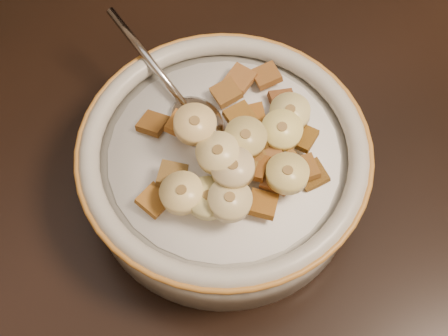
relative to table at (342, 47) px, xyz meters
name	(u,v)px	position (x,y,z in m)	size (l,w,h in m)	color
floor	(280,291)	(0.00, 0.00, -0.78)	(4.00, 4.50, 0.10)	#422816
table	(342,47)	(0.00, 0.00, 0.00)	(1.40, 0.90, 0.04)	black
cereal_bowl	(224,171)	(-0.18, -0.09, 0.05)	(0.22, 0.22, 0.05)	#B0AC97
milk	(224,154)	(-0.18, -0.09, 0.07)	(0.18, 0.18, 0.00)	white
spoon	(197,121)	(-0.19, -0.05, 0.08)	(0.04, 0.05, 0.01)	#B9B9B9
cereal_square_0	(240,117)	(-0.16, -0.08, 0.09)	(0.02, 0.02, 0.01)	#8D5D1C
cereal_square_1	(250,142)	(-0.17, -0.10, 0.09)	(0.02, 0.02, 0.01)	brown
cereal_square_2	(275,173)	(-0.16, -0.13, 0.08)	(0.02, 0.02, 0.01)	olive
cereal_square_3	(226,93)	(-0.16, -0.05, 0.08)	(0.02, 0.02, 0.01)	#976423
cereal_square_4	(270,160)	(-0.16, -0.12, 0.09)	(0.02, 0.02, 0.01)	brown
cereal_square_5	(263,204)	(-0.18, -0.14, 0.08)	(0.02, 0.02, 0.01)	brown
cereal_square_6	(303,169)	(-0.14, -0.13, 0.08)	(0.02, 0.02, 0.01)	brown
cereal_square_7	(255,165)	(-0.17, -0.12, 0.09)	(0.02, 0.02, 0.01)	brown
cereal_square_8	(266,76)	(-0.12, -0.05, 0.08)	(0.02, 0.02, 0.01)	brown
cereal_square_9	(254,167)	(-0.17, -0.12, 0.09)	(0.02, 0.02, 0.01)	brown
cereal_square_10	(312,175)	(-0.13, -0.14, 0.08)	(0.02, 0.02, 0.01)	brown
cereal_square_11	(154,200)	(-0.25, -0.10, 0.08)	(0.02, 0.02, 0.01)	#905419
cereal_square_12	(240,78)	(-0.14, -0.04, 0.08)	(0.02, 0.02, 0.01)	olive
cereal_square_13	(182,125)	(-0.20, -0.06, 0.09)	(0.02, 0.02, 0.01)	#95581F
cereal_square_14	(276,179)	(-0.16, -0.13, 0.09)	(0.02, 0.02, 0.01)	brown
cereal_square_15	(302,137)	(-0.13, -0.11, 0.08)	(0.02, 0.02, 0.01)	brown
cereal_square_16	(290,167)	(-0.15, -0.13, 0.08)	(0.02, 0.02, 0.01)	brown
cereal_square_17	(153,124)	(-0.22, -0.04, 0.08)	(0.02, 0.02, 0.01)	brown
cereal_square_18	(283,102)	(-0.12, -0.07, 0.08)	(0.02, 0.02, 0.01)	brown
cereal_square_19	(172,175)	(-0.23, -0.09, 0.09)	(0.02, 0.02, 0.01)	brown
cereal_square_20	(248,150)	(-0.17, -0.11, 0.09)	(0.02, 0.02, 0.01)	brown
cereal_square_21	(252,117)	(-0.15, -0.08, 0.09)	(0.02, 0.02, 0.01)	brown
banana_slice_0	(290,113)	(-0.13, -0.09, 0.09)	(0.03, 0.03, 0.01)	#CEBB7E
banana_slice_1	(182,193)	(-0.23, -0.11, 0.09)	(0.03, 0.03, 0.01)	#FCE38B
banana_slice_2	(195,124)	(-0.20, -0.08, 0.11)	(0.03, 0.03, 0.01)	#DABA78
banana_slice_3	(245,138)	(-0.17, -0.10, 0.10)	(0.03, 0.03, 0.01)	tan
banana_slice_4	(218,153)	(-0.19, -0.10, 0.11)	(0.03, 0.03, 0.01)	beige
banana_slice_5	(233,168)	(-0.19, -0.12, 0.10)	(0.03, 0.03, 0.01)	tan
banana_slice_6	(282,130)	(-0.14, -0.10, 0.09)	(0.03, 0.03, 0.01)	#EDD77F
banana_slice_7	(287,173)	(-0.16, -0.14, 0.09)	(0.03, 0.03, 0.01)	#EFD175
banana_slice_8	(230,200)	(-0.20, -0.14, 0.10)	(0.03, 0.03, 0.01)	tan
banana_slice_9	(208,198)	(-0.21, -0.13, 0.09)	(0.03, 0.03, 0.01)	#E3DB8B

